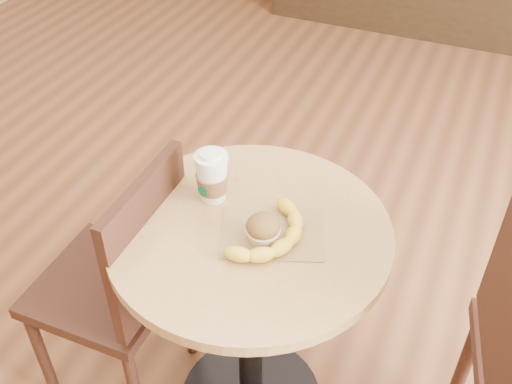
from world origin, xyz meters
TOP-DOWN VIEW (x-y plane):
  - cafe_table at (-0.03, 0.06)m, footprint 0.69×0.69m
  - chair_left at (-0.38, -0.01)m, footprint 0.38×0.38m
  - kraft_bag at (0.03, 0.06)m, footprint 0.29×0.25m
  - coffee_cup at (-0.15, 0.12)m, footprint 0.08×0.09m
  - muffin at (0.02, 0.02)m, footprint 0.08×0.08m
  - banana at (0.04, 0.04)m, footprint 0.23×0.30m

SIDE VIEW (x-z plane):
  - chair_left at x=-0.38m, z-range 0.04..0.90m
  - cafe_table at x=-0.03m, z-range 0.15..0.90m
  - kraft_bag at x=0.03m, z-range 0.75..0.75m
  - banana at x=0.04m, z-range 0.75..0.79m
  - muffin at x=0.02m, z-range 0.75..0.82m
  - coffee_cup at x=-0.15m, z-range 0.74..0.88m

